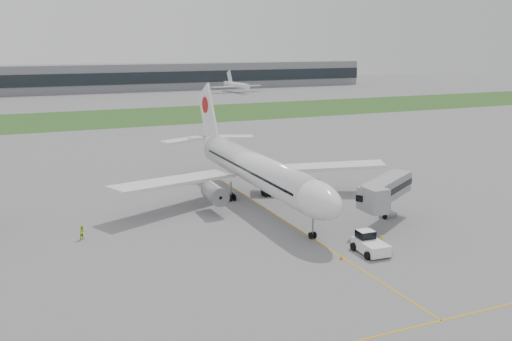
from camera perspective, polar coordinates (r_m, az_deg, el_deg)
name	(u,v)px	position (r m, az deg, el deg)	size (l,w,h in m)	color
ground	(266,209)	(89.68, 1.01, -3.86)	(600.00, 600.00, 0.00)	gray
apron_markings	(280,218)	(85.36, 2.40, -4.74)	(70.00, 70.00, 0.04)	gold
grass_strip	(123,117)	(202.99, -13.20, 5.20)	(600.00, 50.00, 0.02)	#365C22
terminal_building	(82,78)	(310.67, -17.02, 8.81)	(320.00, 22.30, 14.00)	gray
airliner	(254,168)	(92.57, -0.22, 0.30)	(48.13, 53.95, 17.88)	white
pushback_tug	(369,243)	(72.80, 11.27, -7.15)	(3.56, 5.11, 2.55)	white
jet_bridge	(384,191)	(82.77, 12.69, -2.00)	(13.34, 11.01, 6.77)	gray
safety_cone_left	(341,258)	(70.15, 8.53, -8.60)	(0.40, 0.40, 0.55)	orange
safety_cone_right	(386,245)	(75.37, 12.84, -7.28)	(0.36, 0.36, 0.50)	orange
ground_crew_near	(381,242)	(74.20, 12.41, -7.03)	(0.67, 0.44, 1.84)	yellow
ground_crew_far	(83,232)	(79.35, -16.95, -5.95)	(0.93, 0.73, 1.92)	#B1E526
distant_aircraft_right	(236,92)	(295.85, -1.98, 7.82)	(27.55, 24.31, 10.53)	white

